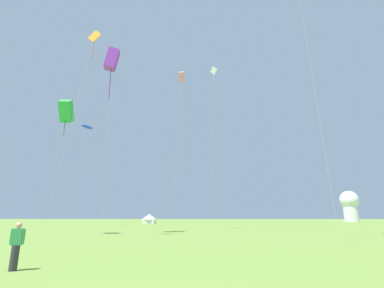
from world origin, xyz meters
TOP-DOWN VIEW (x-y plane):
  - kite_purple_box at (-10.00, 26.74)m, footprint 2.06×1.73m
  - kite_white_diamond at (3.88, 48.67)m, footprint 1.95×2.61m
  - kite_green_box at (-14.39, 25.36)m, footprint 1.64×2.47m
  - kite_orange_diamond at (-10.36, 21.68)m, footprint 3.36×1.51m
  - kite_pink_box at (-1.98, 37.71)m, footprint 1.55×2.06m
  - kite_blue_parafoil at (-22.40, 49.69)m, footprint 2.29×3.44m
  - person_spectator at (-5.60, 6.17)m, footprint 0.57×0.31m
  - festival_tent_right at (-13.23, 73.56)m, footprint 3.85×3.85m
  - observatory_dome at (53.91, 100.05)m, footprint 6.40×6.40m

SIDE VIEW (x-z plane):
  - person_spectator at x=-5.60m, z-range -0.02..1.71m
  - festival_tent_right at x=-13.23m, z-range 0.13..2.64m
  - observatory_dome at x=53.91m, z-range 0.61..11.41m
  - kite_green_box at x=-14.39m, z-range 6.19..21.37m
  - kite_blue_parafoil at x=-22.40m, z-range 9.69..29.98m
  - kite_orange_diamond at x=-10.36m, z-range 9.37..31.32m
  - kite_purple_box at x=-10.00m, z-range 9.88..32.57m
  - kite_pink_box at x=-1.98m, z-range 11.68..37.04m
  - kite_white_diamond at x=3.88m, z-range 14.23..46.81m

